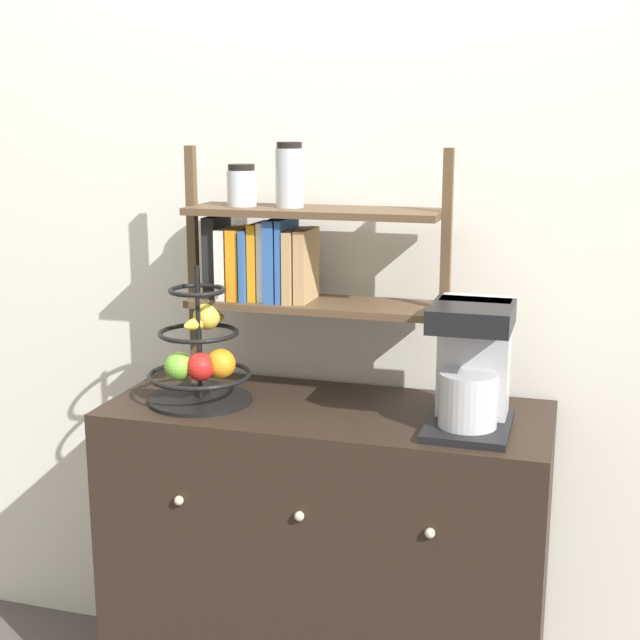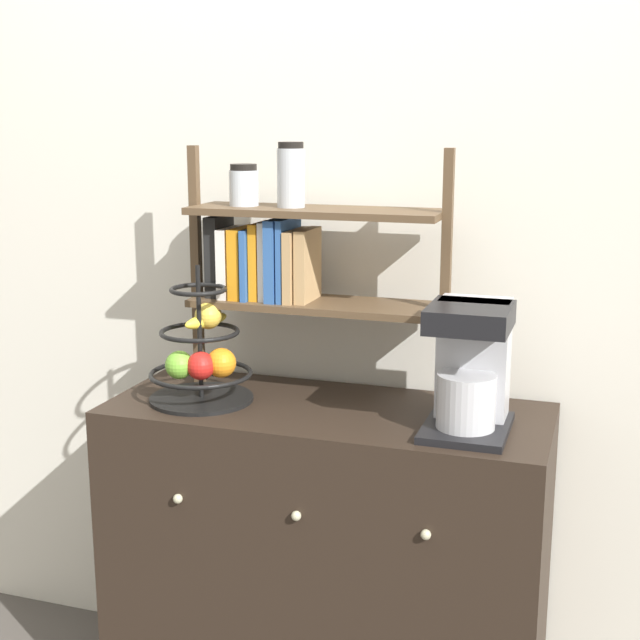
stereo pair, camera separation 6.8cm
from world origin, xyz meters
The scene contains 5 objects.
wall_back centered at (0.00, 0.50, 1.30)m, with size 7.00×0.05×2.60m, color silver.
sideboard centered at (0.00, 0.23, 0.44)m, with size 1.12×0.47×0.88m.
coffee_maker centered at (0.36, 0.19, 1.03)m, with size 0.19×0.25×0.30m.
fruit_stand centered at (-0.32, 0.18, 0.99)m, with size 0.27×0.27×0.35m.
shelf_hutch centered at (-0.14, 0.32, 1.25)m, with size 0.70×0.20×0.66m.
Camera 2 is at (0.66, -1.82, 1.59)m, focal length 50.00 mm.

